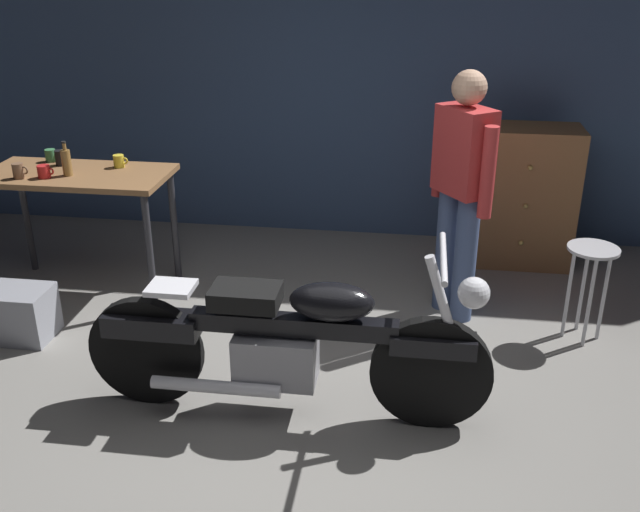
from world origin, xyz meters
TOP-DOWN VIEW (x-y plane):
  - ground_plane at (0.00, 0.00)m, footprint 12.00×12.00m
  - back_wall at (0.00, 2.80)m, footprint 8.00×0.12m
  - workbench at (-1.86, 1.34)m, footprint 1.30×0.64m
  - motorcycle at (-0.12, 0.02)m, footprint 2.19×0.60m
  - person_standing at (0.80, 1.33)m, footprint 0.40×0.48m
  - shop_stool at (1.63, 1.09)m, footprint 0.32×0.32m
  - wooden_dresser at (1.33, 2.30)m, footprint 0.80×0.47m
  - storage_bin at (-2.01, 0.59)m, footprint 0.44×0.32m
  - mug_black_matte at (-2.04, 1.49)m, footprint 0.11×0.07m
  - mug_yellow_tall at (-1.60, 1.50)m, footprint 0.11×0.08m
  - mug_red_diner at (-2.01, 1.19)m, footprint 0.12×0.09m
  - mug_brown_stoneware at (-2.18, 1.16)m, footprint 0.11×0.07m
  - mug_green_speckled at (-2.16, 1.57)m, footprint 0.11×0.08m
  - bottle at (-1.88, 1.26)m, footprint 0.06×0.06m

SIDE VIEW (x-z plane):
  - ground_plane at x=0.00m, z-range 0.00..0.00m
  - storage_bin at x=-2.01m, z-range 0.00..0.34m
  - motorcycle at x=-0.12m, z-range -0.05..0.95m
  - shop_stool at x=1.63m, z-range 0.18..0.82m
  - wooden_dresser at x=1.33m, z-range 0.00..1.10m
  - workbench at x=-1.86m, z-range 0.34..1.24m
  - person_standing at x=0.80m, z-range 0.09..1.76m
  - mug_red_diner at x=-2.01m, z-range 0.90..0.99m
  - mug_yellow_tall at x=-1.60m, z-range 0.90..0.99m
  - mug_green_speckled at x=-2.16m, z-range 0.90..0.99m
  - mug_brown_stoneware at x=-2.18m, z-range 0.90..1.00m
  - mug_black_matte at x=-2.04m, z-range 0.90..1.01m
  - bottle at x=-1.88m, z-range 0.88..1.12m
  - back_wall at x=0.00m, z-range 0.00..3.10m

